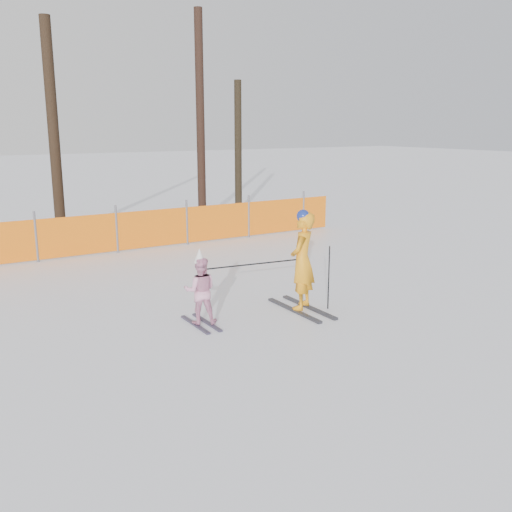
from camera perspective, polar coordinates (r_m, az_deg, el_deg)
The scene contains 6 objects.
ground at distance 9.98m, azimuth 1.51°, elevation -6.16°, with size 120.00×120.00×0.00m, color white.
adult at distance 10.16m, azimuth 4.65°, elevation -0.48°, with size 0.76×1.56×1.83m.
child at distance 9.50m, azimuth -5.59°, elevation -3.42°, with size 0.68×1.01×1.31m.
ski_poles at distance 9.97m, azimuth 2.94°, elevation -1.40°, with size 2.23×0.46×1.17m.
safety_fence at distance 14.88m, azimuth -19.60°, elevation 1.72°, with size 16.91×0.06×1.25m.
tree_trunks at distance 19.26m, azimuth -9.80°, elevation 12.28°, with size 7.27×1.73×6.96m.
Camera 1 is at (-5.15, -7.89, 3.27)m, focal length 40.00 mm.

